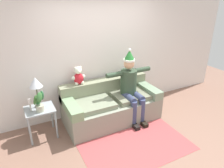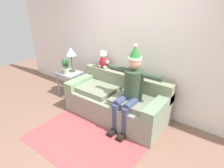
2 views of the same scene
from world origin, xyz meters
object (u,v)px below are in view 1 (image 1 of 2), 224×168
at_px(side_table, 40,113).
at_px(potted_plant, 39,102).
at_px(person_seated, 131,85).
at_px(candle_tall, 30,103).
at_px(couch, 111,105).
at_px(teddy_bear, 79,76).
at_px(table_lamp, 36,84).

relative_size(side_table, potted_plant, 1.48).
height_order(person_seated, candle_tall, person_seated).
distance_m(couch, teddy_bear, 0.93).
height_order(person_seated, teddy_bear, person_seated).
bearing_deg(teddy_bear, candle_tall, -165.43).
height_order(side_table, potted_plant, potted_plant).
xyz_separation_m(couch, side_table, (-1.44, 0.05, 0.16)).
relative_size(potted_plant, candle_tall, 1.63).
relative_size(side_table, table_lamp, 1.03).
distance_m(side_table, candle_tall, 0.30).
bearing_deg(candle_tall, side_table, 7.79).
height_order(side_table, candle_tall, candle_tall).
distance_m(person_seated, side_table, 1.86).
height_order(couch, candle_tall, candle_tall).
height_order(side_table, table_lamp, table_lamp).
height_order(potted_plant, candle_tall, potted_plant).
bearing_deg(potted_plant, table_lamp, 88.56).
bearing_deg(couch, person_seated, -22.64).
height_order(couch, potted_plant, potted_plant).
xyz_separation_m(teddy_bear, candle_tall, (-1.00, -0.26, -0.24)).
relative_size(teddy_bear, side_table, 0.64).
bearing_deg(couch, candle_tall, 178.78).
xyz_separation_m(couch, potted_plant, (-1.43, -0.04, 0.45)).
bearing_deg(teddy_bear, couch, -26.79).
distance_m(couch, person_seated, 0.62).
xyz_separation_m(couch, teddy_bear, (-0.58, 0.29, 0.66)).
height_order(teddy_bear, candle_tall, teddy_bear).
bearing_deg(table_lamp, teddy_bear, 10.09).
relative_size(couch, candle_tall, 8.06).
height_order(teddy_bear, side_table, teddy_bear).
distance_m(teddy_bear, potted_plant, 0.94).
height_order(teddy_bear, potted_plant, teddy_bear).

